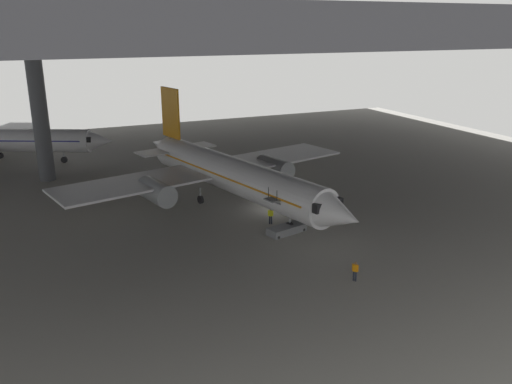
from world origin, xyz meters
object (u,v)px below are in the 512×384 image
object	(u,v)px
airplane_distant	(2,140)
airplane_main	(229,174)
boarding_stairs	(286,226)
crew_worker_near_nose	(355,270)
crew_worker_by_stairs	(271,215)

from	to	relation	value
airplane_distant	airplane_main	bearing A→B (deg)	-52.99
airplane_main	boarding_stairs	size ratio (longest dim) A/B	7.78
airplane_main	crew_worker_near_nose	size ratio (longest dim) A/B	22.80
airplane_main	crew_worker_by_stairs	size ratio (longest dim) A/B	21.94
airplane_distant	crew_worker_near_nose	bearing A→B (deg)	-63.98
boarding_stairs	crew_worker_near_nose	size ratio (longest dim) A/B	2.93
crew_worker_by_stairs	airplane_distant	bearing A→B (deg)	122.86
airplane_main	crew_worker_by_stairs	world-z (taller)	airplane_main
airplane_main	airplane_distant	xyz separation A→B (m)	(-22.69, 30.10, -0.25)
airplane_main	airplane_distant	bearing A→B (deg)	127.01
boarding_stairs	airplane_distant	xyz separation A→B (m)	(-24.45, 40.08, 2.46)
crew_worker_near_nose	crew_worker_by_stairs	xyz separation A→B (m)	(-0.68, 13.46, 0.04)
airplane_main	airplane_distant	size ratio (longest dim) A/B	1.22
crew_worker_near_nose	airplane_main	bearing A→B (deg)	95.85
crew_worker_by_stairs	airplane_distant	size ratio (longest dim) A/B	0.06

